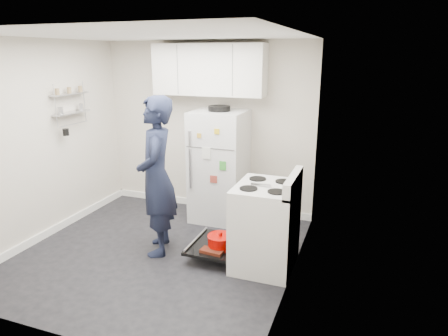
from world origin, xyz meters
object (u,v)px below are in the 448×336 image
at_px(refrigerator, 219,166).
at_px(person, 157,177).
at_px(electric_range, 264,227).
at_px(open_oven_door, 217,243).

height_order(refrigerator, person, person).
xyz_separation_m(electric_range, refrigerator, (-0.95, 1.10, 0.32)).
bearing_deg(electric_range, open_oven_door, -176.24).
height_order(electric_range, open_oven_door, electric_range).
bearing_deg(open_oven_door, refrigerator, 109.41).
relative_size(electric_range, refrigerator, 0.67).
bearing_deg(person, open_oven_door, 70.17).
distance_m(open_oven_door, refrigerator, 1.34).
xyz_separation_m(electric_range, person, (-1.28, -0.09, 0.47)).
xyz_separation_m(electric_range, open_oven_door, (-0.55, -0.04, -0.28)).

